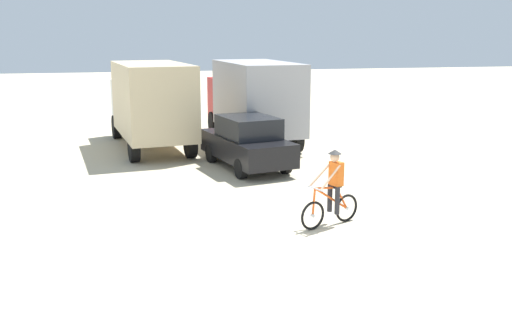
% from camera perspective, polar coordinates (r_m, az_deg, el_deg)
% --- Properties ---
extents(ground_plane, '(120.00, 120.00, 0.00)m').
position_cam_1_polar(ground_plane, '(11.74, 2.84, -9.69)').
color(ground_plane, beige).
extents(box_truck_tan_camper, '(3.16, 6.98, 3.35)m').
position_cam_1_polar(box_truck_tan_camper, '(22.76, -10.51, 5.80)').
color(box_truck_tan_camper, '#CCB78E').
rests_on(box_truck_tan_camper, ground).
extents(box_truck_grey_hauler, '(2.85, 6.90, 3.35)m').
position_cam_1_polar(box_truck_grey_hauler, '(23.44, -0.31, 6.20)').
color(box_truck_grey_hauler, '#9E9EA3').
rests_on(box_truck_grey_hauler, ground).
extents(sedan_parked, '(2.60, 4.47, 1.76)m').
position_cam_1_polar(sedan_parked, '(19.15, -0.90, 1.79)').
color(sedan_parked, black).
rests_on(sedan_parked, ground).
extents(cyclist_orange_shirt, '(1.64, 0.76, 1.82)m').
position_cam_1_polar(cyclist_orange_shirt, '(13.49, 7.62, -3.04)').
color(cyclist_orange_shirt, black).
rests_on(cyclist_orange_shirt, ground).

